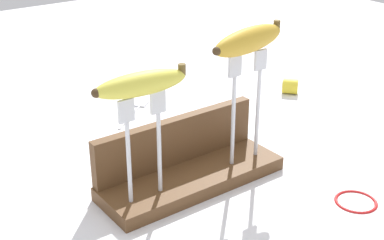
% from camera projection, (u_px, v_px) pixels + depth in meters
% --- Properties ---
extents(ground_plane, '(3.00, 3.00, 0.00)m').
position_uv_depth(ground_plane, '(192.00, 184.00, 0.96)').
color(ground_plane, silver).
extents(wooden_board, '(0.33, 0.11, 0.02)m').
position_uv_depth(wooden_board, '(192.00, 178.00, 0.96)').
color(wooden_board, brown).
rests_on(wooden_board, ground).
extents(board_backstop, '(0.33, 0.02, 0.09)m').
position_uv_depth(board_backstop, '(176.00, 140.00, 0.97)').
color(board_backstop, brown).
rests_on(board_backstop, wooden_board).
extents(fork_stand_left, '(0.08, 0.01, 0.18)m').
position_uv_depth(fork_stand_left, '(144.00, 137.00, 0.84)').
color(fork_stand_left, silver).
rests_on(fork_stand_left, wooden_board).
extents(fork_stand_right, '(0.08, 0.01, 0.20)m').
position_uv_depth(fork_stand_right, '(246.00, 98.00, 0.95)').
color(fork_stand_right, silver).
rests_on(fork_stand_right, wooden_board).
extents(banana_raised_left, '(0.16, 0.05, 0.04)m').
position_uv_depth(banana_raised_left, '(141.00, 84.00, 0.80)').
color(banana_raised_left, '#DBD147').
rests_on(banana_raised_left, fork_stand_left).
extents(banana_raised_right, '(0.18, 0.07, 0.04)m').
position_uv_depth(banana_raised_right, '(249.00, 40.00, 0.91)').
color(banana_raised_right, gold).
rests_on(banana_raised_right, fork_stand_right).
extents(fork_fallen_near, '(0.14, 0.11, 0.01)m').
position_uv_depth(fork_fallen_near, '(136.00, 109.00, 1.26)').
color(fork_fallen_near, silver).
rests_on(fork_fallen_near, ground).
extents(banana_chunk_near, '(0.05, 0.05, 0.04)m').
position_uv_depth(banana_chunk_near, '(290.00, 86.00, 1.35)').
color(banana_chunk_near, yellow).
rests_on(banana_chunk_near, ground).
extents(wire_coil, '(0.07, 0.07, 0.01)m').
position_uv_depth(wire_coil, '(356.00, 201.00, 0.91)').
color(wire_coil, red).
rests_on(wire_coil, ground).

